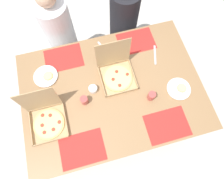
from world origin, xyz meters
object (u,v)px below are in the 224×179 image
Objects in this scene: condiment_bowl at (93,89)px; pizza_box_corner_right at (117,73)px; diner_right_seat at (123,24)px; diner_left_seat at (62,37)px; plate_near_right at (46,76)px; pizza_box_corner_left at (47,119)px; cup_clear_right at (151,96)px; cup_spare at (84,100)px; plate_middle at (179,89)px.

pizza_box_corner_right is at bearing 19.95° from condiment_bowl.
diner_right_seat is at bearing 68.05° from pizza_box_corner_right.
diner_left_seat reaches higher than condiment_bowl.
plate_near_right is at bearing -108.66° from diner_left_seat.
pizza_box_corner_right is 1.03× the size of pizza_box_corner_left.
plate_near_right is 2.39× the size of cup_clear_right.
cup_spare is at bearing -125.14° from diner_right_seat.
condiment_bowl is (0.10, 0.09, -0.02)m from cup_spare.
pizza_box_corner_left is at bearing -103.24° from diner_left_seat.
plate_middle is 1.39m from diner_left_seat.
plate_near_right is 2.90× the size of condiment_bowl.
condiment_bowl is (0.39, -0.24, 0.01)m from plate_near_right.
diner_right_seat is (-0.22, 1.00, -0.24)m from plate_middle.
plate_middle is 0.77m from condiment_bowl.
cup_clear_right is 1.21× the size of condiment_bowl.
plate_middle is 2.29× the size of cup_clear_right.
pizza_box_corner_right reaches higher than plate_middle.
plate_middle is (0.50, -0.28, -0.04)m from pizza_box_corner_right.
pizza_box_corner_left reaches higher than cup_spare.
cup_spare is at bearing -152.48° from pizza_box_corner_right.
diner_right_seat reaches higher than pizza_box_corner_right.
plate_middle is 2.78× the size of condiment_bowl.
cup_spare is 0.93m from diner_left_seat.
condiment_bowl is 0.06× the size of diner_left_seat.
pizza_box_corner_right is 0.37m from cup_clear_right.
cup_clear_right reaches higher than cup_spare.
diner_right_seat is at bearing 102.26° from plate_middle.
cup_spare is at bearing 168.68° from cup_clear_right.
cup_clear_right is at bearing -51.47° from pizza_box_corner_right.
diner_left_seat is at bearing 76.76° from pizza_box_corner_left.
cup_spare is at bearing 13.08° from pizza_box_corner_left.
pizza_box_corner_right is 0.58m from plate_middle.
cup_clear_right is at bearing -11.32° from cup_spare.
cup_clear_right is (0.87, -0.44, 0.04)m from plate_near_right.
pizza_box_corner_left is 1.50× the size of plate_near_right.
plate_near_right is at bearing 131.85° from cup_spare.
plate_middle is at bearing 1.73° from cup_clear_right.
cup_clear_right is 1.24m from diner_left_seat.
pizza_box_corner_right reaches higher than pizza_box_corner_left.
condiment_bowl is (-0.75, 0.19, 0.01)m from plate_middle.
diner_right_seat reaches higher than pizza_box_corner_left.
pizza_box_corner_left is 1.56× the size of plate_middle.
cup_clear_right is 0.08× the size of diner_left_seat.
plate_near_right is 0.18× the size of diner_left_seat.
pizza_box_corner_left is 0.27× the size of diner_left_seat.
cup_clear_right is at bearing -56.06° from diner_left_seat.
diner_left_seat is 0.73m from diner_right_seat.
cup_spare is (-0.34, -0.18, -0.01)m from pizza_box_corner_right.
diner_left_seat is (-0.11, 0.89, -0.26)m from cup_spare.
condiment_bowl is at bearing 42.68° from cup_spare.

